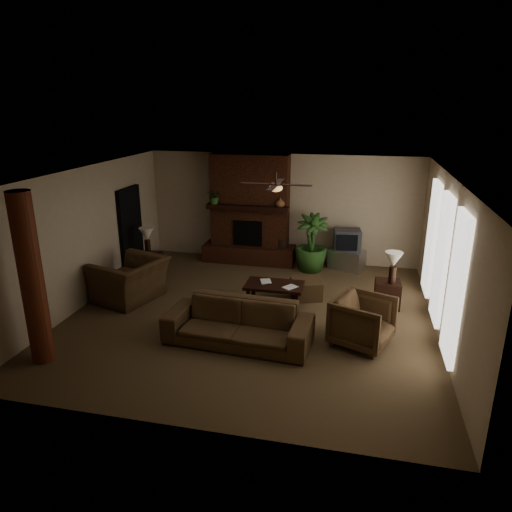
% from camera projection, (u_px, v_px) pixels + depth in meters
% --- Properties ---
extents(room_shell, '(7.00, 7.00, 7.00)m').
position_uv_depth(room_shell, '(251.00, 247.00, 8.85)').
color(room_shell, brown).
rests_on(room_shell, ground).
extents(fireplace, '(2.40, 0.70, 2.80)m').
position_uv_depth(fireplace, '(250.00, 218.00, 12.08)').
color(fireplace, '#542716').
rests_on(fireplace, ground).
extents(windows, '(0.08, 3.65, 2.35)m').
position_uv_depth(windows, '(441.00, 259.00, 8.33)').
color(windows, white).
rests_on(windows, ground).
extents(log_column, '(0.36, 0.36, 2.80)m').
position_uv_depth(log_column, '(32.00, 280.00, 7.24)').
color(log_column, brown).
rests_on(log_column, ground).
extents(doorway, '(0.10, 1.00, 2.10)m').
position_uv_depth(doorway, '(131.00, 231.00, 11.34)').
color(doorway, black).
rests_on(doorway, ground).
extents(ceiling_fan, '(1.35, 1.35, 0.37)m').
position_uv_depth(ceiling_fan, '(276.00, 186.00, 8.69)').
color(ceiling_fan, '#311F15').
rests_on(ceiling_fan, ceiling).
extents(sofa, '(2.58, 0.92, 0.99)m').
position_uv_depth(sofa, '(238.00, 317.00, 8.06)').
color(sofa, '#4D3721').
rests_on(sofa, ground).
extents(armchair_left, '(1.23, 1.55, 1.19)m').
position_uv_depth(armchair_left, '(130.00, 273.00, 9.83)').
color(armchair_left, '#4D3721').
rests_on(armchair_left, ground).
extents(armchair_right, '(1.15, 1.18, 0.95)m').
position_uv_depth(armchair_right, '(363.00, 319.00, 8.01)').
color(armchair_right, '#4D3721').
rests_on(armchair_right, ground).
extents(coffee_table, '(1.20, 0.70, 0.43)m').
position_uv_depth(coffee_table, '(274.00, 287.00, 9.70)').
color(coffee_table, black).
rests_on(coffee_table, ground).
extents(ottoman, '(0.77, 0.77, 0.40)m').
position_uv_depth(ottoman, '(306.00, 289.00, 10.02)').
color(ottoman, '#4D3721').
rests_on(ottoman, ground).
extents(tv_stand, '(0.97, 0.77, 0.50)m').
position_uv_depth(tv_stand, '(347.00, 259.00, 11.77)').
color(tv_stand, '#B2B3B5').
rests_on(tv_stand, ground).
extents(tv, '(0.71, 0.60, 0.52)m').
position_uv_depth(tv, '(347.00, 240.00, 11.60)').
color(tv, '#37373A').
rests_on(tv, tv_stand).
extents(floor_vase, '(0.34, 0.34, 0.77)m').
position_uv_depth(floor_vase, '(282.00, 248.00, 12.05)').
color(floor_vase, black).
rests_on(floor_vase, ground).
extents(floor_plant, '(1.01, 1.54, 0.80)m').
position_uv_depth(floor_plant, '(311.00, 255.00, 11.61)').
color(floor_plant, '#2E5622').
rests_on(floor_plant, ground).
extents(side_table_left, '(0.55, 0.55, 0.55)m').
position_uv_depth(side_table_left, '(151.00, 264.00, 11.32)').
color(side_table_left, black).
rests_on(side_table_left, ground).
extents(lamp_left, '(0.43, 0.43, 0.65)m').
position_uv_depth(lamp_left, '(147.00, 236.00, 11.07)').
color(lamp_left, '#311F15').
rests_on(lamp_left, side_table_left).
extents(side_table_right, '(0.52, 0.52, 0.55)m').
position_uv_depth(side_table_right, '(387.00, 294.00, 9.58)').
color(side_table_right, black).
rests_on(side_table_right, ground).
extents(lamp_right, '(0.37, 0.37, 0.65)m').
position_uv_depth(lamp_right, '(394.00, 262.00, 9.28)').
color(lamp_right, '#311F15').
rests_on(lamp_right, side_table_right).
extents(mantel_plant, '(0.39, 0.43, 0.33)m').
position_uv_depth(mantel_plant, '(215.00, 198.00, 11.79)').
color(mantel_plant, '#2E5622').
rests_on(mantel_plant, fireplace).
extents(mantel_vase, '(0.22, 0.23, 0.22)m').
position_uv_depth(mantel_vase, '(280.00, 203.00, 11.48)').
color(mantel_vase, brown).
rests_on(mantel_vase, fireplace).
extents(book_a, '(0.21, 0.10, 0.29)m').
position_uv_depth(book_a, '(261.00, 276.00, 9.73)').
color(book_a, '#999999').
rests_on(book_a, coffee_table).
extents(book_b, '(0.18, 0.14, 0.29)m').
position_uv_depth(book_b, '(287.00, 280.00, 9.52)').
color(book_b, '#999999').
rests_on(book_b, coffee_table).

